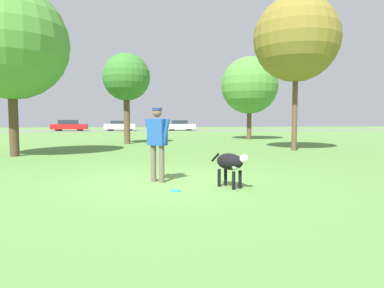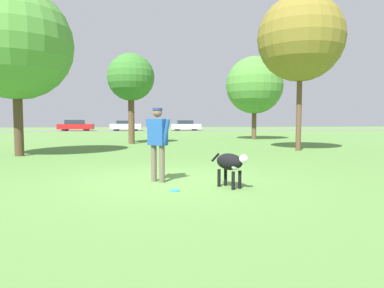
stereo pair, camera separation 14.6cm
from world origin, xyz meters
name	(u,v)px [view 1 (the left image)]	position (x,y,z in m)	size (l,w,h in m)	color
ground_plane	(167,182)	(0.00, 0.00, 0.00)	(120.00, 120.00, 0.00)	#56843D
far_road_strip	(148,131)	(0.00, 37.70, 0.01)	(120.00, 6.00, 0.01)	slate
person	(157,138)	(-0.21, -0.03, 1.01)	(0.59, 0.53, 1.70)	#665B4C
dog	(231,163)	(1.28, -0.90, 0.53)	(0.66, 0.95, 0.73)	black
frisbee	(175,190)	(0.10, -1.07, 0.01)	(0.21, 0.21, 0.02)	#268CE5
tree_near_left	(11,43)	(-5.55, 6.34, 4.37)	(4.34, 4.34, 6.56)	#4C3826
tree_mid_center	(126,78)	(-1.53, 12.89, 3.91)	(2.79, 2.79, 5.35)	brown
tree_far_right	(250,85)	(7.17, 16.60, 3.95)	(4.16, 4.16, 6.04)	brown
tree_near_right	(296,39)	(6.43, 7.29, 5.13)	(3.90, 3.90, 7.09)	brown
parked_car_red	(69,126)	(-10.09, 37.98, 0.70)	(4.44, 1.70, 1.43)	red
parked_car_silver	(120,126)	(-3.63, 37.52, 0.68)	(4.04, 1.85, 1.34)	#B7B7BC
parked_car_white	(180,126)	(4.21, 37.50, 0.67)	(3.95, 1.88, 1.38)	white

